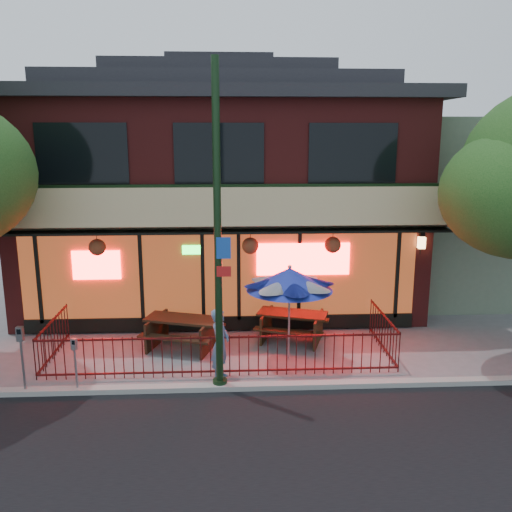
{
  "coord_description": "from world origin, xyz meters",
  "views": [
    {
      "loc": [
        0.22,
        -11.51,
        5.48
      ],
      "look_at": [
        0.92,
        2.0,
        2.45
      ],
      "focal_mm": 38.0,
      "sensor_mm": 36.0,
      "label": 1
    }
  ],
  "objects_px": {
    "parking_meter_near": "(75,356)",
    "parking_meter_far": "(21,349)",
    "pedestrian": "(220,344)",
    "picnic_table_left": "(183,328)",
    "picnic_table_right": "(292,322)",
    "street_light": "(218,249)",
    "patio_umbrella": "(290,279)"
  },
  "relations": [
    {
      "from": "pedestrian",
      "to": "parking_meter_near",
      "type": "distance_m",
      "value": 3.15
    },
    {
      "from": "picnic_table_right",
      "to": "patio_umbrella",
      "type": "height_order",
      "value": "patio_umbrella"
    },
    {
      "from": "street_light",
      "to": "picnic_table_left",
      "type": "height_order",
      "value": "street_light"
    },
    {
      "from": "pedestrian",
      "to": "parking_meter_near",
      "type": "height_order",
      "value": "pedestrian"
    },
    {
      "from": "patio_umbrella",
      "to": "parking_meter_far",
      "type": "distance_m",
      "value": 6.2
    },
    {
      "from": "picnic_table_left",
      "to": "parking_meter_near",
      "type": "distance_m",
      "value": 3.26
    },
    {
      "from": "parking_meter_near",
      "to": "pedestrian",
      "type": "bearing_deg",
      "value": 10.61
    },
    {
      "from": "pedestrian",
      "to": "picnic_table_left",
      "type": "bearing_deg",
      "value": 47.24
    },
    {
      "from": "street_light",
      "to": "picnic_table_right",
      "type": "height_order",
      "value": "street_light"
    },
    {
      "from": "parking_meter_near",
      "to": "patio_umbrella",
      "type": "bearing_deg",
      "value": 18.72
    },
    {
      "from": "street_light",
      "to": "pedestrian",
      "type": "height_order",
      "value": "street_light"
    },
    {
      "from": "patio_umbrella",
      "to": "parking_meter_near",
      "type": "relative_size",
      "value": 1.93
    },
    {
      "from": "picnic_table_right",
      "to": "pedestrian",
      "type": "bearing_deg",
      "value": -130.3
    },
    {
      "from": "parking_meter_near",
      "to": "parking_meter_far",
      "type": "xyz_separation_m",
      "value": [
        -1.11,
        -0.0,
        0.19
      ]
    },
    {
      "from": "parking_meter_near",
      "to": "parking_meter_far",
      "type": "height_order",
      "value": "parking_meter_far"
    },
    {
      "from": "picnic_table_left",
      "to": "parking_meter_far",
      "type": "height_order",
      "value": "parking_meter_far"
    },
    {
      "from": "street_light",
      "to": "parking_meter_near",
      "type": "relative_size",
      "value": 5.59
    },
    {
      "from": "parking_meter_far",
      "to": "pedestrian",
      "type": "bearing_deg",
      "value": 7.86
    },
    {
      "from": "patio_umbrella",
      "to": "parking_meter_near",
      "type": "distance_m",
      "value": 5.2
    },
    {
      "from": "street_light",
      "to": "patio_umbrella",
      "type": "distance_m",
      "value": 2.54
    },
    {
      "from": "picnic_table_left",
      "to": "picnic_table_right",
      "type": "distance_m",
      "value": 2.96
    },
    {
      "from": "picnic_table_right",
      "to": "parking_meter_near",
      "type": "height_order",
      "value": "parking_meter_near"
    },
    {
      "from": "picnic_table_right",
      "to": "picnic_table_left",
      "type": "bearing_deg",
      "value": -172.79
    },
    {
      "from": "street_light",
      "to": "parking_meter_near",
      "type": "height_order",
      "value": "street_light"
    },
    {
      "from": "pedestrian",
      "to": "parking_meter_near",
      "type": "xyz_separation_m",
      "value": [
        -3.1,
        -0.58,
        0.02
      ]
    },
    {
      "from": "street_light",
      "to": "patio_umbrella",
      "type": "height_order",
      "value": "street_light"
    },
    {
      "from": "parking_meter_near",
      "to": "street_light",
      "type": "bearing_deg",
      "value": 1.43
    },
    {
      "from": "pedestrian",
      "to": "parking_meter_far",
      "type": "relative_size",
      "value": 1.08
    },
    {
      "from": "picnic_table_left",
      "to": "picnic_table_right",
      "type": "xyz_separation_m",
      "value": [
        2.93,
        0.37,
        -0.02
      ]
    },
    {
      "from": "parking_meter_far",
      "to": "picnic_table_left",
      "type": "bearing_deg",
      "value": 37.8
    },
    {
      "from": "picnic_table_left",
      "to": "patio_umbrella",
      "type": "bearing_deg",
      "value": -17.55
    },
    {
      "from": "picnic_table_left",
      "to": "picnic_table_right",
      "type": "relative_size",
      "value": 1.04
    }
  ]
}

